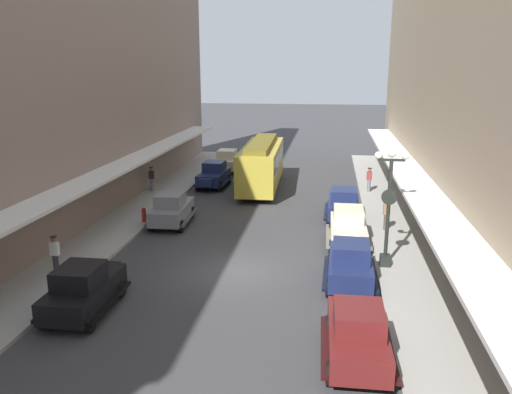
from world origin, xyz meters
TOP-DOWN VIEW (x-y plane):
  - ground_plane at (0.00, 0.00)m, footprint 200.00×200.00m
  - sidewalk_left at (-7.50, 0.00)m, footprint 3.00×60.00m
  - sidewalk_right at (7.50, 0.00)m, footprint 3.00×60.00m
  - parked_car_0 at (-4.65, 21.37)m, footprint 2.16×4.27m
  - parked_car_1 at (4.82, -0.66)m, footprint 2.20×4.28m
  - parked_car_2 at (4.73, 8.57)m, footprint 2.20×4.28m
  - parked_car_3 at (-4.78, 6.13)m, footprint 2.30×4.31m
  - parked_car_4 at (4.88, 4.18)m, footprint 2.17×4.27m
  - parked_car_5 at (4.84, -6.31)m, footprint 2.21×4.29m
  - parked_car_6 at (-4.52, 15.55)m, footprint 2.25×4.30m
  - parked_car_7 at (-4.73, -4.51)m, footprint 2.20×4.28m
  - streetcar at (-0.98, 15.47)m, footprint 2.78×9.67m
  - lamp_post_with_clock at (6.40, 1.20)m, footprint 1.42×0.44m
  - fire_hydrant at (-6.35, 5.96)m, footprint 0.24×0.24m
  - pedestrian_0 at (-8.40, 13.11)m, footprint 0.36×0.28m
  - pedestrian_1 at (-7.35, -1.74)m, footprint 0.36×0.28m
  - pedestrian_2 at (6.94, 6.37)m, footprint 0.36×0.24m
  - pedestrian_3 at (6.62, 15.01)m, footprint 0.36×0.28m

SIDE VIEW (x-z plane):
  - ground_plane at x=0.00m, z-range 0.00..0.00m
  - sidewalk_left at x=-7.50m, z-range 0.00..0.15m
  - sidewalk_right at x=7.50m, z-range 0.00..0.15m
  - fire_hydrant at x=-6.35m, z-range 0.15..0.97m
  - parked_car_0 at x=-4.65m, z-range 0.02..1.86m
  - parked_car_1 at x=4.82m, z-range 0.02..1.86m
  - parked_car_2 at x=4.73m, z-range 0.02..1.86m
  - parked_car_3 at x=-4.78m, z-range 0.02..1.86m
  - parked_car_4 at x=4.88m, z-range 0.02..1.86m
  - parked_car_5 at x=4.84m, z-range 0.02..1.86m
  - parked_car_6 at x=-4.52m, z-range 0.02..1.86m
  - parked_car_7 at x=-4.73m, z-range 0.02..1.86m
  - pedestrian_2 at x=6.94m, z-range 0.17..1.81m
  - pedestrian_0 at x=-8.40m, z-range 0.18..1.85m
  - pedestrian_1 at x=-7.35m, z-range 0.18..1.85m
  - pedestrian_3 at x=6.62m, z-range 0.18..1.85m
  - streetcar at x=-0.98m, z-range 0.17..3.63m
  - lamp_post_with_clock at x=6.40m, z-range 0.41..5.57m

